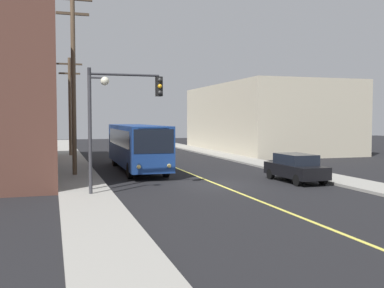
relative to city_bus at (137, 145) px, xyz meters
The scene contains 11 objects.
ground_plane 8.97m from the city_bus, 69.54° to the right, with size 120.00×120.00×0.00m, color black.
sidewalk_left 4.86m from the city_bus, 157.06° to the left, with size 2.50×90.00×0.15m, color gray.
sidewalk_right 10.62m from the city_bus, ahead, with size 2.50×90.00×0.15m, color gray.
lane_stripe_center 7.65m from the city_bus, 65.60° to the left, with size 0.16×60.00×0.01m, color #D8CC4C.
building_right_warehouse 23.49m from the city_bus, 41.40° to the left, with size 12.00×21.68×7.43m.
city_bus is the anchor object (origin of this frame).
parked_car_black 11.49m from the city_bus, 47.36° to the right, with size 1.91×4.44×1.62m.
utility_pole_near 6.74m from the city_bus, 151.83° to the right, with size 2.40×0.28×11.47m.
utility_pole_mid 14.53m from the city_bus, 106.47° to the left, with size 2.40×0.28×9.34m.
traffic_signal_left_corner 9.34m from the city_bus, 105.06° to the right, with size 3.75×0.48×6.00m.
street_lamp_left 10.90m from the city_bus, 110.50° to the right, with size 0.98×0.40×5.50m.
Camera 1 is at (-8.72, -23.15, 3.63)m, focal length 42.17 mm.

